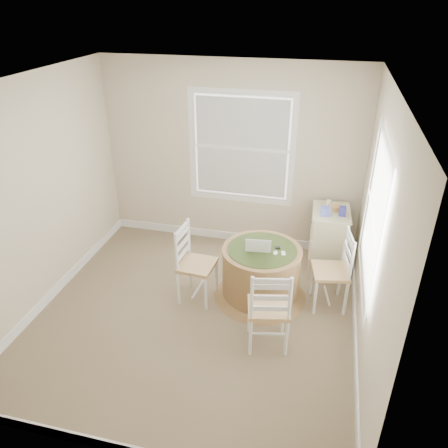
% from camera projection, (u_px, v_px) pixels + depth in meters
% --- Properties ---
extents(room, '(3.64, 3.64, 2.64)m').
position_uv_depth(room, '(211.00, 210.00, 4.56)').
color(room, '#877155').
rests_on(room, ground).
extents(round_table, '(1.12, 1.12, 0.67)m').
position_uv_depth(round_table, '(261.00, 271.00, 5.22)').
color(round_table, '#8C613F').
rests_on(round_table, ground).
extents(chair_left, '(0.43, 0.45, 0.95)m').
position_uv_depth(chair_left, '(197.00, 265.00, 5.14)').
color(chair_left, white).
rests_on(chair_left, ground).
extents(chair_near, '(0.50, 0.48, 0.95)m').
position_uv_depth(chair_near, '(269.00, 307.00, 4.45)').
color(chair_near, white).
rests_on(chair_near, ground).
extents(chair_right, '(0.47, 0.49, 0.95)m').
position_uv_depth(chair_right, '(330.00, 271.00, 5.03)').
color(chair_right, white).
rests_on(chair_right, ground).
extents(laptop, '(0.32, 0.29, 0.21)m').
position_uv_depth(laptop, '(258.00, 247.00, 5.06)').
color(laptop, white).
rests_on(laptop, round_table).
extents(mouse, '(0.07, 0.09, 0.03)m').
position_uv_depth(mouse, '(275.00, 253.00, 4.99)').
color(mouse, white).
rests_on(mouse, round_table).
extents(phone, '(0.06, 0.10, 0.02)m').
position_uv_depth(phone, '(283.00, 254.00, 4.99)').
color(phone, '#B7BABF').
rests_on(phone, round_table).
extents(keys, '(0.07, 0.06, 0.02)m').
position_uv_depth(keys, '(278.00, 248.00, 5.09)').
color(keys, black).
rests_on(keys, round_table).
extents(corner_chest, '(0.52, 0.66, 0.84)m').
position_uv_depth(corner_chest, '(328.00, 240.00, 5.76)').
color(corner_chest, beige).
rests_on(corner_chest, ground).
extents(tissue_box, '(0.13, 0.13, 0.10)m').
position_uv_depth(tissue_box, '(325.00, 211.00, 5.44)').
color(tissue_box, '#5F71DA').
rests_on(tissue_box, corner_chest).
extents(box_yellow, '(0.16, 0.11, 0.06)m').
position_uv_depth(box_yellow, '(335.00, 208.00, 5.57)').
color(box_yellow, gold).
rests_on(box_yellow, corner_chest).
extents(box_blue, '(0.08, 0.08, 0.12)m').
position_uv_depth(box_blue, '(343.00, 212.00, 5.41)').
color(box_blue, '#303091').
rests_on(box_blue, corner_chest).
extents(cup_cream, '(0.07, 0.07, 0.09)m').
position_uv_depth(cup_cream, '(328.00, 203.00, 5.66)').
color(cup_cream, beige).
rests_on(cup_cream, corner_chest).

